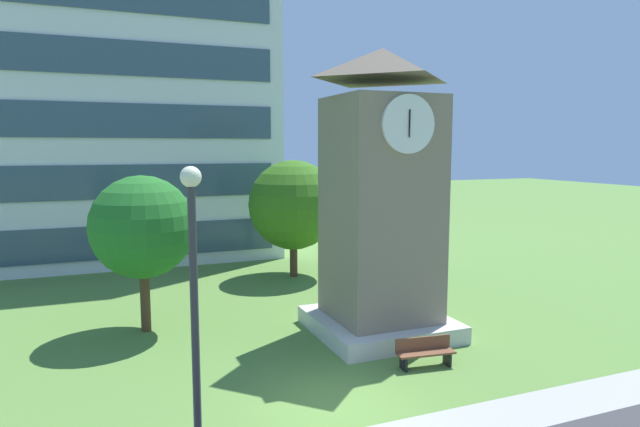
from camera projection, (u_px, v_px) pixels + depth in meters
The scene contains 7 objects.
ground_plane at pixel (334, 407), 13.95m from camera, with size 160.00×160.00×0.00m, color #567F38.
office_building at pixel (96, 71), 32.93m from camera, with size 19.95×11.57×22.40m.
clock_tower at pixel (381, 210), 19.10m from camera, with size 4.57×4.57×9.95m.
park_bench at pixel (425, 352), 16.50m from camera, with size 1.84×0.69×0.88m.
street_lamp at pixel (194, 308), 9.35m from camera, with size 0.36×0.36×6.31m.
tree_by_building at pixel (293, 205), 27.69m from camera, with size 4.55×4.55×5.98m.
tree_near_tower at pixel (142, 227), 19.34m from camera, with size 3.67×3.67×5.64m.
Camera 1 is at (-5.26, -12.17, 6.61)m, focal length 30.65 mm.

